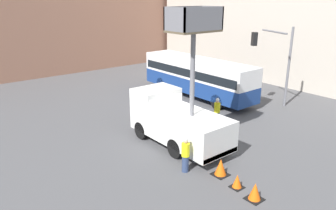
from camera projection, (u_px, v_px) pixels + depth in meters
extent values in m
plane|color=#4C4C4F|center=(175.00, 141.00, 18.46)|extent=(120.00, 120.00, 0.00)
cube|color=#936651|center=(25.00, 11.00, 34.90)|extent=(44.00, 10.00, 12.50)
cube|color=silver|center=(156.00, 108.00, 19.00)|extent=(2.41, 1.81, 2.35)
cube|color=silver|center=(191.00, 130.00, 16.89)|extent=(2.41, 4.22, 1.58)
cube|color=red|center=(220.00, 155.00, 15.58)|extent=(2.36, 0.10, 0.24)
cylinder|color=black|center=(141.00, 130.00, 18.72)|extent=(0.30, 1.01, 1.01)
cylinder|color=black|center=(170.00, 122.00, 19.98)|extent=(0.30, 1.01, 1.01)
cylinder|color=black|center=(175.00, 148.00, 16.50)|extent=(0.30, 1.01, 1.01)
cylinder|color=black|center=(205.00, 137.00, 17.76)|extent=(0.30, 1.01, 1.01)
cylinder|color=slate|center=(192.00, 75.00, 15.99)|extent=(0.24, 0.24, 4.16)
cube|color=brown|center=(194.00, 31.00, 15.32)|extent=(2.45, 1.45, 0.10)
cube|color=slate|center=(174.00, 19.00, 14.43)|extent=(0.08, 1.45, 1.05)
cube|color=slate|center=(212.00, 17.00, 15.84)|extent=(0.08, 1.45, 1.05)
cube|color=slate|center=(184.00, 18.00, 15.64)|extent=(2.45, 0.08, 1.05)
cube|color=slate|center=(204.00, 19.00, 14.63)|extent=(2.45, 0.08, 1.05)
cube|color=navy|center=(197.00, 84.00, 26.46)|extent=(2.46, 10.54, 1.17)
cube|color=silver|center=(197.00, 68.00, 26.05)|extent=(2.46, 10.54, 1.43)
cube|color=black|center=(197.00, 71.00, 26.12)|extent=(2.48, 10.11, 0.63)
cylinder|color=black|center=(162.00, 84.00, 28.38)|extent=(0.30, 1.11, 1.11)
cylinder|color=black|center=(180.00, 80.00, 29.68)|extent=(0.30, 1.11, 1.11)
cylinder|color=black|center=(217.00, 102.00, 23.57)|extent=(0.30, 1.11, 1.11)
cylinder|color=black|center=(237.00, 96.00, 24.86)|extent=(0.30, 1.11, 1.11)
cylinder|color=slate|center=(288.00, 68.00, 23.55)|extent=(0.18, 0.18, 5.79)
cylinder|color=slate|center=(274.00, 32.00, 22.36)|extent=(1.30, 2.74, 0.13)
cube|color=black|center=(254.00, 39.00, 22.14)|extent=(0.42, 0.42, 0.90)
sphere|color=red|center=(255.00, 35.00, 22.06)|extent=(0.20, 0.20, 0.20)
cylinder|color=navy|center=(185.00, 164.00, 15.19)|extent=(0.32, 0.32, 0.80)
cylinder|color=yellow|center=(186.00, 150.00, 14.96)|extent=(0.38, 0.38, 0.63)
sphere|color=tan|center=(186.00, 141.00, 14.82)|extent=(0.22, 0.22, 0.22)
sphere|color=white|center=(186.00, 139.00, 14.79)|extent=(0.23, 0.23, 0.23)
cylinder|color=navy|center=(217.00, 118.00, 20.86)|extent=(0.32, 0.32, 0.79)
cylinder|color=yellow|center=(217.00, 108.00, 20.64)|extent=(0.38, 0.38, 0.63)
sphere|color=tan|center=(217.00, 101.00, 20.51)|extent=(0.21, 0.21, 0.21)
sphere|color=white|center=(218.00, 100.00, 20.48)|extent=(0.23, 0.23, 0.23)
cube|color=black|center=(237.00, 187.00, 14.02)|extent=(0.53, 0.53, 0.03)
cone|color=#F25B0F|center=(237.00, 181.00, 13.93)|extent=(0.43, 0.43, 0.61)
cube|color=black|center=(254.00, 199.00, 13.19)|extent=(0.65, 0.65, 0.03)
cone|color=#F25B0F|center=(255.00, 191.00, 13.08)|extent=(0.52, 0.52, 0.74)
cube|color=black|center=(220.00, 174.00, 15.01)|extent=(0.70, 0.70, 0.03)
cone|color=#F25B0F|center=(221.00, 167.00, 14.89)|extent=(0.56, 0.56, 0.80)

